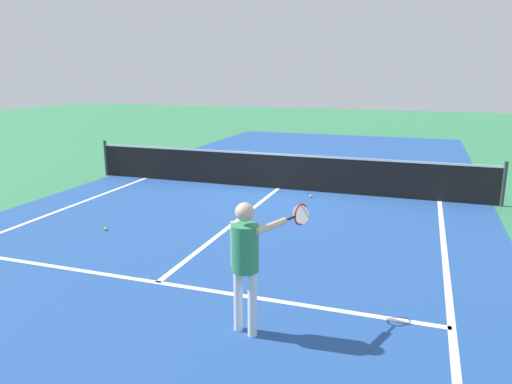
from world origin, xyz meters
name	(u,v)px	position (x,y,z in m)	size (l,w,h in m)	color
ground_plane	(278,189)	(0.00, 0.00, 0.00)	(60.00, 60.00, 0.00)	#337F51
court_surface_inbounds	(278,189)	(0.00, 0.00, 0.00)	(10.62, 24.40, 0.00)	#234C93
line_sideline_right	(450,311)	(4.11, -5.95, 0.00)	(0.10, 11.89, 0.01)	white
line_service_near	(158,282)	(0.00, -6.40, 0.00)	(8.22, 0.10, 0.01)	white
line_center_service	(235,222)	(0.00, -3.20, 0.00)	(0.10, 6.40, 0.01)	white
net	(278,171)	(0.00, 0.00, 0.49)	(11.04, 0.09, 1.07)	#33383D
player_near	(247,253)	(1.75, -7.29, 1.01)	(0.78, 1.08, 1.63)	white
tennis_ball_mid_court	(106,229)	(-2.24, -4.56, 0.03)	(0.07, 0.07, 0.07)	#CCE033
tennis_ball_near_net	(311,196)	(1.05, -0.64, 0.03)	(0.07, 0.07, 0.07)	#CCE033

